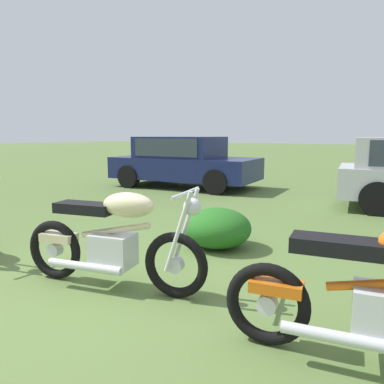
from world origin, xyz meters
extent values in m
plane|color=#567038|center=(0.00, 0.00, 0.00)|extent=(120.00, 120.00, 0.00)
torus|color=black|center=(0.73, 0.35, 0.31)|extent=(0.62, 0.23, 0.62)
torus|color=black|center=(-0.59, 0.03, 0.31)|extent=(0.62, 0.23, 0.62)
cylinder|color=silver|center=(0.73, 0.35, 0.31)|extent=(0.16, 0.13, 0.14)
cylinder|color=silver|center=(-0.59, 0.03, 0.31)|extent=(0.16, 0.13, 0.14)
cylinder|color=silver|center=(0.77, 0.45, 0.64)|extent=(0.27, 0.10, 0.75)
cylinder|color=silver|center=(0.81, 0.27, 0.64)|extent=(0.27, 0.10, 0.75)
cube|color=silver|center=(0.09, 0.20, 0.38)|extent=(0.46, 0.38, 0.32)
cylinder|color=beige|center=(0.12, 0.20, 0.58)|extent=(0.74, 0.23, 0.21)
ellipsoid|color=beige|center=(0.27, 0.24, 0.84)|extent=(0.57, 0.37, 0.24)
cube|color=black|center=(-0.20, 0.13, 0.78)|extent=(0.64, 0.37, 0.10)
cube|color=beige|center=(-0.53, 0.05, 0.45)|extent=(0.39, 0.26, 0.08)
cylinder|color=silver|center=(0.83, 0.37, 0.98)|extent=(0.18, 0.63, 0.03)
sphere|color=silver|center=(0.89, 0.38, 0.86)|extent=(0.19, 0.19, 0.16)
cylinder|color=silver|center=(-0.08, -0.01, 0.24)|extent=(0.80, 0.26, 0.08)
torus|color=black|center=(1.73, 0.07, 0.30)|extent=(0.61, 0.20, 0.60)
cylinder|color=silver|center=(1.73, 0.07, 0.30)|extent=(0.16, 0.12, 0.14)
cube|color=black|center=(2.18, 0.15, 0.78)|extent=(0.63, 0.34, 0.10)
cube|color=orange|center=(1.79, 0.08, 0.44)|extent=(0.39, 0.24, 0.08)
cylinder|color=silver|center=(2.28, 0.00, 0.24)|extent=(0.80, 0.22, 0.08)
cube|color=#161E4C|center=(-3.36, 6.48, 0.55)|extent=(4.24, 2.22, 0.60)
cube|color=#161E4C|center=(-3.51, 6.46, 1.13)|extent=(2.40, 1.85, 0.60)
cube|color=#2D3842|center=(-3.51, 6.46, 1.15)|extent=(2.07, 1.85, 0.48)
cylinder|color=black|center=(-2.11, 7.46, 0.32)|extent=(0.66, 0.28, 0.64)
cylinder|color=black|center=(-1.94, 5.77, 0.32)|extent=(0.66, 0.28, 0.64)
cylinder|color=black|center=(-4.78, 7.19, 0.32)|extent=(0.66, 0.28, 0.64)
cylinder|color=black|center=(-4.61, 5.50, 0.32)|extent=(0.66, 0.28, 0.64)
cylinder|color=black|center=(1.49, 6.87, 0.32)|extent=(0.67, 0.32, 0.64)
cylinder|color=black|center=(1.76, 5.28, 0.32)|extent=(0.67, 0.32, 0.64)
ellipsoid|color=#23631E|center=(0.28, 1.92, 0.26)|extent=(0.90, 0.87, 0.53)
camera|label=1|loc=(2.67, -2.32, 1.49)|focal=35.23mm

